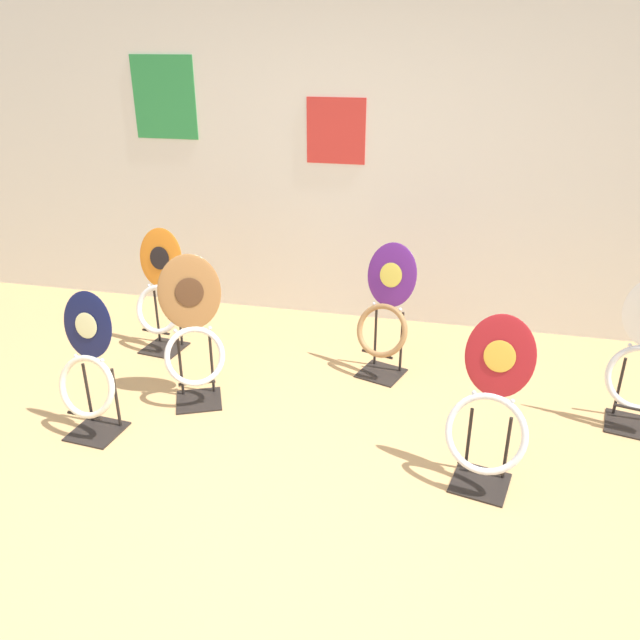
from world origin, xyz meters
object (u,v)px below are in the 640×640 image
object	(u,v)px
toilet_seat_display_woodgrain	(193,331)
toilet_seat_display_crimson_swirl	(490,415)
toilet_seat_display_orange_sun	(160,295)
toilet_seat_display_navy_moon	(88,373)
toilet_seat_display_purple_note	(385,314)

from	to	relation	value
toilet_seat_display_woodgrain	toilet_seat_display_crimson_swirl	bearing A→B (deg)	-13.71
toilet_seat_display_crimson_swirl	toilet_seat_display_orange_sun	size ratio (longest dim) A/B	1.00
toilet_seat_display_crimson_swirl	toilet_seat_display_woodgrain	bearing A→B (deg)	166.29
toilet_seat_display_crimson_swirl	toilet_seat_display_navy_moon	bearing A→B (deg)	-178.77
toilet_seat_display_crimson_swirl	toilet_seat_display_purple_note	world-z (taller)	toilet_seat_display_purple_note
toilet_seat_display_woodgrain	toilet_seat_display_navy_moon	xyz separation A→B (m)	(-0.43, -0.48, -0.09)
toilet_seat_display_navy_moon	toilet_seat_display_purple_note	bearing A→B (deg)	35.32
toilet_seat_display_woodgrain	toilet_seat_display_purple_note	size ratio (longest dim) A/B	1.04
toilet_seat_display_crimson_swirl	toilet_seat_display_woodgrain	distance (m)	1.82
toilet_seat_display_crimson_swirl	toilet_seat_display_navy_moon	xyz separation A→B (m)	(-2.19, -0.05, -0.02)
toilet_seat_display_orange_sun	toilet_seat_display_woodgrain	bearing A→B (deg)	-49.24
toilet_seat_display_woodgrain	toilet_seat_display_navy_moon	world-z (taller)	toilet_seat_display_woodgrain
toilet_seat_display_crimson_swirl	toilet_seat_display_orange_sun	distance (m)	2.52
toilet_seat_display_orange_sun	toilet_seat_display_woodgrain	xyz separation A→B (m)	(0.53, -0.61, 0.05)
toilet_seat_display_purple_note	toilet_seat_display_orange_sun	bearing A→B (deg)	179.81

